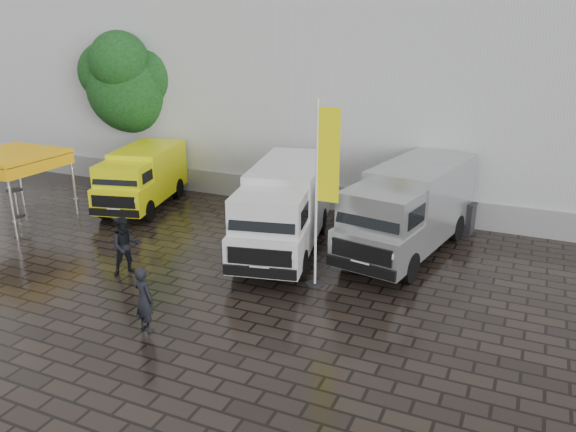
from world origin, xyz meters
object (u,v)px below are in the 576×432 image
at_px(person_front, 144,299).
at_px(flagpole, 323,186).
at_px(van_silver, 409,211).
at_px(wheelie_bin, 464,218).
at_px(cocktail_table, 17,203).
at_px(person_tent, 126,246).
at_px(canopy_tent, 10,158).
at_px(van_white, 284,211).
at_px(van_yellow, 142,179).

bearing_deg(person_front, flagpole, -109.04).
distance_m(van_silver, wheelie_bin, 3.11).
xyz_separation_m(cocktail_table, person_front, (9.94, -5.00, 0.30)).
height_order(van_silver, flagpole, flagpole).
bearing_deg(person_tent, canopy_tent, 114.01).
relative_size(flagpole, person_tent, 2.98).
bearing_deg(van_white, van_yellow, 152.58).
relative_size(van_yellow, wheelie_bin, 4.52).
distance_m(van_yellow, person_front, 10.04).
height_order(van_silver, wheelie_bin, van_silver).
height_order(van_yellow, canopy_tent, canopy_tent).
height_order(van_silver, person_front, van_silver).
relative_size(van_silver, flagpole, 1.23).
relative_size(wheelie_bin, person_front, 0.68).
relative_size(van_yellow, canopy_tent, 1.65).
relative_size(wheelie_bin, person_tent, 0.63).
bearing_deg(cocktail_table, person_front, -26.72).
bearing_deg(canopy_tent, van_silver, 11.55).
xyz_separation_m(van_white, person_tent, (-3.48, -3.56, -0.49)).
bearing_deg(van_white, person_front, -111.27).
bearing_deg(cocktail_table, wheelie_bin, 17.63).
bearing_deg(cocktail_table, van_silver, 9.61).
relative_size(flagpole, wheelie_bin, 4.69).
bearing_deg(flagpole, van_silver, 64.65).
relative_size(person_front, person_tent, 0.94).
distance_m(van_yellow, flagpole, 10.12).
distance_m(van_yellow, canopy_tent, 4.80).
relative_size(van_silver, cocktail_table, 6.16).
xyz_separation_m(van_silver, person_tent, (-7.17, -5.03, -0.52)).
xyz_separation_m(van_silver, canopy_tent, (-14.04, -2.87, 1.03)).
bearing_deg(person_tent, wheelie_bin, -6.92).
height_order(flagpole, person_front, flagpole).
bearing_deg(person_front, van_silver, -104.07).
xyz_separation_m(van_white, person_front, (-0.94, -5.99, -0.55)).
bearing_deg(wheelie_bin, person_front, -112.87).
xyz_separation_m(van_silver, wheelie_bin, (1.45, 2.62, -0.84)).
bearing_deg(canopy_tent, cocktail_table, 142.65).
relative_size(van_white, person_tent, 3.59).
distance_m(canopy_tent, cocktail_table, 2.02).
relative_size(canopy_tent, person_front, 1.86).
bearing_deg(van_yellow, van_silver, -16.39).
xyz_separation_m(van_white, van_silver, (3.70, 1.47, 0.03)).
bearing_deg(van_yellow, canopy_tent, -148.41).
bearing_deg(person_front, van_yellow, -34.27).
relative_size(canopy_tent, wheelie_bin, 2.74).
distance_m(flagpole, person_tent, 6.10).
distance_m(van_silver, canopy_tent, 14.37).
relative_size(van_yellow, person_tent, 2.87).
bearing_deg(person_tent, person_front, -92.42).
xyz_separation_m(flagpole, cocktail_table, (-12.93, 1.00, -2.42)).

